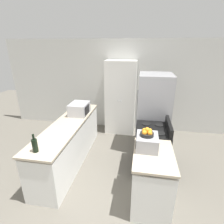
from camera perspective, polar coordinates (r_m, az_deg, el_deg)
The scene contains 11 objects.
ground_plane at distance 3.03m, azimuth -6.99°, elevation -32.21°, with size 14.00×14.00×0.00m, color #666056.
wall_back at distance 5.20m, azimuth 2.91°, elevation 8.47°, with size 7.00×0.06×2.60m.
counter_left at distance 3.94m, azimuth -13.68°, elevation -9.84°, with size 0.60×2.51×0.92m.
counter_right at distance 3.02m, azimuth 12.72°, elevation -20.64°, with size 0.60×0.89×0.92m.
pantry_cabinet at distance 4.96m, azimuth 2.84°, elevation 4.61°, with size 0.83×0.55×2.06m.
stove at distance 3.69m, azimuth 12.61°, elevation -11.63°, with size 0.66×0.77×1.08m.
refrigerator at distance 4.22m, azimuth 13.29°, elevation -0.46°, with size 0.75×0.79×1.84m.
microwave at distance 4.09m, azimuth -10.61°, elevation 1.04°, with size 0.40×0.49×0.27m.
wine_bottle at distance 2.89m, azimuth -23.89°, elevation -9.87°, with size 0.08×0.08×0.29m.
toaster_oven at distance 2.78m, azimuth 11.32°, elevation -9.54°, with size 0.33×0.39×0.22m.
fruit_bowl at distance 2.70m, azimuth 11.37°, elevation -6.66°, with size 0.20×0.20×0.14m.
Camera 1 is at (0.62, -1.72, 2.42)m, focal length 28.00 mm.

